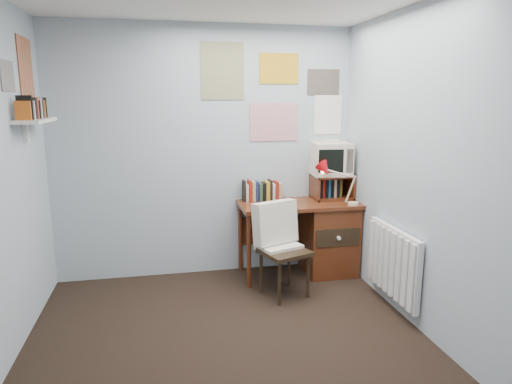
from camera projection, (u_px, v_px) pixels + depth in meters
ground at (235, 363)px, 3.15m from camera, size 3.50×3.50×0.00m
back_wall at (206, 153)px, 4.57m from camera, size 3.00×0.02×2.50m
right_wall at (445, 177)px, 3.19m from camera, size 0.02×3.50×2.50m
desk at (323, 235)px, 4.72m from camera, size 1.20×0.55×0.76m
desk_chair at (285, 252)px, 4.14m from camera, size 0.54×0.53×0.84m
desk_lamp at (354, 186)px, 4.45m from camera, size 0.28×0.25×0.38m
tv_riser at (332, 187)px, 4.75m from camera, size 0.40×0.30×0.25m
crt_tv at (331, 157)px, 4.70m from camera, size 0.42×0.39×0.36m
book_row at (271, 189)px, 4.69m from camera, size 0.60×0.14×0.22m
radiator at (393, 262)px, 3.88m from camera, size 0.09×0.80×0.60m
wall_shelf at (35, 121)px, 3.59m from camera, size 0.20×0.62×0.24m
posters_back at (274, 92)px, 4.58m from camera, size 1.20×0.01×0.90m
posters_left at (17, 71)px, 3.49m from camera, size 0.01×0.70×0.60m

